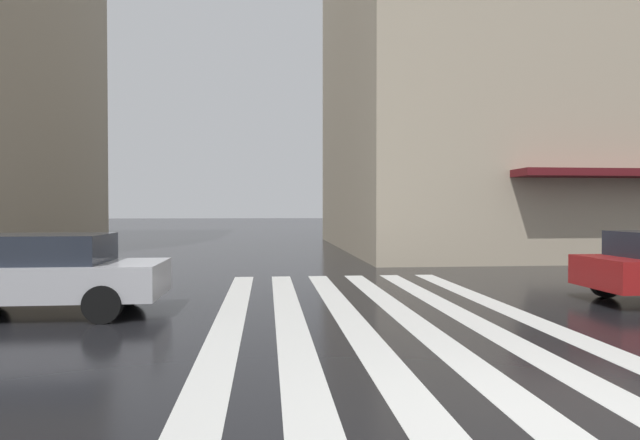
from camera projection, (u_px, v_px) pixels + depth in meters
ground_plane at (556, 426)px, 4.62m from camera, size 220.00×220.00×0.00m
zebra_crossing at (387, 326)px, 8.54m from camera, size 13.00×5.50×0.01m
haussmann_block_corner at (636, 55)px, 26.61m from camera, size 17.73×29.24×19.25m
car_silver at (40, 272)px, 9.45m from camera, size 1.85×4.10×1.41m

